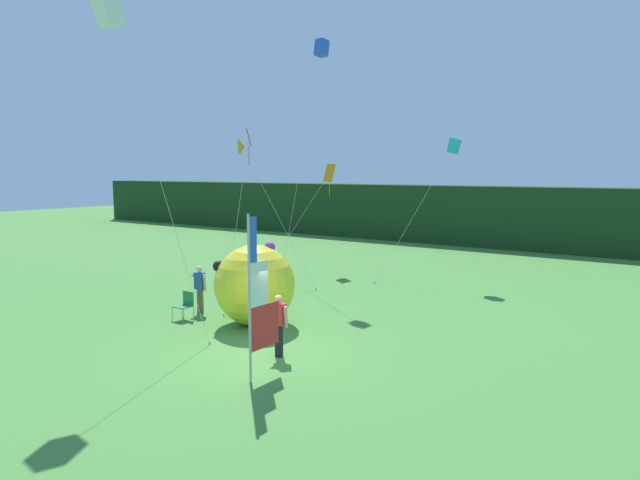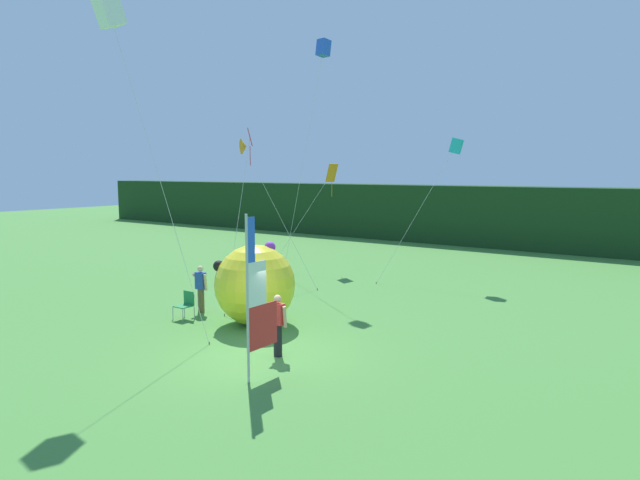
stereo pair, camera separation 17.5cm
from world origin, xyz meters
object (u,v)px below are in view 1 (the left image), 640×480
banner_flag (258,301)px  kite_red_diamond_4 (247,150)px  person_mid_field (279,324)px  folding_chair (185,304)px  kite_orange_diamond_1 (327,177)px  person_near_banner (200,288)px  inflatable_balloon (255,285)px  kite_blue_box_0 (321,49)px  kite_orange_delta_5 (243,147)px  kite_white_box_2 (109,11)px  kite_cyan_box_3 (454,147)px

banner_flag → kite_red_diamond_4: bearing=133.8°
person_mid_field → kite_red_diamond_4: kite_red_diamond_4 is taller
folding_chair → kite_orange_diamond_1: kite_orange_diamond_1 is taller
banner_flag → person_near_banner: 6.75m
person_near_banner → kite_red_diamond_4: bearing=84.8°
inflatable_balloon → kite_blue_box_0: (-2.27, 6.88, 8.52)m
kite_blue_box_0 → banner_flag: bearing=-62.2°
inflatable_balloon → kite_red_diamond_4: kite_red_diamond_4 is taller
folding_chair → kite_orange_delta_5: size_ratio=0.15×
inflatable_balloon → kite_orange_delta_5: size_ratio=0.42×
person_near_banner → person_mid_field: person_mid_field is taller
kite_white_box_2 → kite_cyan_box_3: (3.94, 14.25, -3.13)m
person_near_banner → kite_orange_diamond_1: size_ratio=0.31×
kite_blue_box_0 → kite_orange_delta_5: kite_blue_box_0 is taller
kite_orange_diamond_1 → kite_orange_delta_5: size_ratio=0.84×
person_near_banner → kite_orange_diamond_1: kite_orange_diamond_1 is taller
banner_flag → kite_white_box_2: size_ratio=0.41×
inflatable_balloon → kite_orange_delta_5: (-4.39, 4.30, 4.47)m
kite_red_diamond_4 → person_near_banner: bearing=-95.2°
inflatable_balloon → kite_cyan_box_3: kite_cyan_box_3 is taller
person_near_banner → kite_white_box_2: 8.86m
person_near_banner → kite_orange_diamond_1: 10.52m
inflatable_balloon → folding_chair: size_ratio=2.90×
inflatable_balloon → kite_cyan_box_3: bearing=79.3°
kite_white_box_2 → kite_blue_box_0: bearing=92.1°
folding_chair → kite_white_box_2: bearing=-81.6°
folding_chair → banner_flag: bearing=-25.7°
kite_blue_box_0 → kite_cyan_box_3: (4.32, 3.92, -3.96)m
person_mid_field → inflatable_balloon: 3.22m
inflatable_balloon → kite_red_diamond_4: (-2.32, 2.29, 4.25)m
inflatable_balloon → kite_blue_box_0: bearing=108.3°
kite_red_diamond_4 → kite_orange_delta_5: (-2.07, 2.01, 0.22)m
folding_chair → kite_orange_diamond_1: size_ratio=0.17×
person_mid_field → inflatable_balloon: inflatable_balloon is taller
banner_flag → kite_red_diamond_4: size_ratio=0.61×
banner_flag → folding_chair: size_ratio=4.31×
kite_blue_box_0 → kite_orange_diamond_1: 6.29m
banner_flag → person_near_banner: size_ratio=2.40×
kite_orange_diamond_1 → kite_orange_delta_5: (-0.42, -5.53, 1.25)m
person_near_banner → banner_flag: bearing=-31.5°
kite_cyan_box_3 → person_near_banner: bearing=-113.0°
banner_flag → kite_orange_delta_5: (-7.56, 7.73, 3.90)m
person_near_banner → kite_orange_delta_5: bearing=113.8°
banner_flag → kite_red_diamond_4: (-5.49, 5.72, 3.68)m
kite_white_box_2 → kite_red_diamond_4: kite_white_box_2 is taller
banner_flag → kite_cyan_box_3: bearing=94.5°
person_mid_field → kite_blue_box_0: 13.44m
folding_chair → kite_blue_box_0: (0.01, 7.69, 9.28)m
inflatable_balloon → kite_white_box_2: bearing=-118.9°
kite_blue_box_0 → kite_cyan_box_3: kite_blue_box_0 is taller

